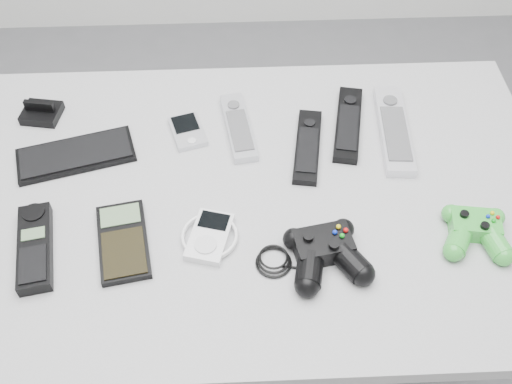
{
  "coord_description": "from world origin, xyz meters",
  "views": [
    {
      "loc": [
        0.03,
        -0.68,
        1.65
      ],
      "look_at": [
        0.06,
        0.03,
        0.8
      ],
      "focal_mm": 42.0,
      "sensor_mm": 36.0,
      "label": 1
    }
  ],
  "objects_px": {
    "pda": "(188,131)",
    "controller_black": "(326,251)",
    "remote_silver_a": "(238,126)",
    "remote_black_a": "(348,123)",
    "calculator": "(123,241)",
    "pda_keyboard": "(76,155)",
    "remote_black_b": "(308,146)",
    "remote_silver_b": "(394,129)",
    "controller_green": "(476,230)",
    "mp3_player": "(210,236)",
    "desk": "(253,213)",
    "cordless_handset": "(35,247)"
  },
  "relations": [
    {
      "from": "pda",
      "to": "controller_black",
      "type": "xyz_separation_m",
      "value": [
        0.25,
        -0.32,
        0.02
      ]
    },
    {
      "from": "remote_silver_a",
      "to": "remote_black_a",
      "type": "height_order",
      "value": "same"
    },
    {
      "from": "pda",
      "to": "calculator",
      "type": "height_order",
      "value": "calculator"
    },
    {
      "from": "pda_keyboard",
      "to": "controller_black",
      "type": "relative_size",
      "value": 0.96
    },
    {
      "from": "remote_black_a",
      "to": "remote_black_b",
      "type": "xyz_separation_m",
      "value": [
        -0.09,
        -0.06,
        -0.0
      ]
    },
    {
      "from": "remote_black_a",
      "to": "controller_black",
      "type": "distance_m",
      "value": 0.34
    },
    {
      "from": "remote_silver_a",
      "to": "remote_silver_b",
      "type": "xyz_separation_m",
      "value": [
        0.32,
        -0.02,
        0.0
      ]
    },
    {
      "from": "calculator",
      "to": "remote_silver_a",
      "type": "bearing_deg",
      "value": 42.94
    },
    {
      "from": "pda_keyboard",
      "to": "calculator",
      "type": "distance_m",
      "value": 0.25
    },
    {
      "from": "controller_green",
      "to": "remote_silver_b",
      "type": "bearing_deg",
      "value": 117.8
    },
    {
      "from": "remote_silver_a",
      "to": "remote_black_b",
      "type": "height_order",
      "value": "remote_silver_a"
    },
    {
      "from": "mp3_player",
      "to": "controller_green",
      "type": "xyz_separation_m",
      "value": [
        0.47,
        -0.01,
        0.01
      ]
    },
    {
      "from": "mp3_player",
      "to": "controller_green",
      "type": "relative_size",
      "value": 0.84
    },
    {
      "from": "remote_silver_a",
      "to": "mp3_player",
      "type": "height_order",
      "value": "remote_silver_a"
    },
    {
      "from": "remote_silver_b",
      "to": "controller_black",
      "type": "distance_m",
      "value": 0.35
    },
    {
      "from": "pda_keyboard",
      "to": "remote_black_a",
      "type": "height_order",
      "value": "remote_black_a"
    },
    {
      "from": "mp3_player",
      "to": "controller_black",
      "type": "relative_size",
      "value": 0.46
    },
    {
      "from": "desk",
      "to": "remote_silver_a",
      "type": "xyz_separation_m",
      "value": [
        -0.02,
        0.17,
        0.08
      ]
    },
    {
      "from": "controller_green",
      "to": "pda",
      "type": "bearing_deg",
      "value": 159.9
    },
    {
      "from": "remote_silver_a",
      "to": "remote_black_b",
      "type": "xyz_separation_m",
      "value": [
        0.14,
        -0.06,
        -0.0
      ]
    },
    {
      "from": "remote_black_a",
      "to": "controller_black",
      "type": "xyz_separation_m",
      "value": [
        -0.09,
        -0.33,
        0.01
      ]
    },
    {
      "from": "remote_silver_b",
      "to": "desk",
      "type": "bearing_deg",
      "value": -150.05
    },
    {
      "from": "pda_keyboard",
      "to": "remote_silver_b",
      "type": "height_order",
      "value": "remote_silver_b"
    },
    {
      "from": "pda_keyboard",
      "to": "pda",
      "type": "distance_m",
      "value": 0.23
    },
    {
      "from": "remote_silver_a",
      "to": "cordless_handset",
      "type": "height_order",
      "value": "cordless_handset"
    },
    {
      "from": "remote_black_a",
      "to": "controller_black",
      "type": "height_order",
      "value": "controller_black"
    },
    {
      "from": "calculator",
      "to": "remote_black_b",
      "type": "bearing_deg",
      "value": 21.96
    },
    {
      "from": "pda",
      "to": "remote_black_b",
      "type": "height_order",
      "value": "remote_black_b"
    },
    {
      "from": "calculator",
      "to": "controller_black",
      "type": "distance_m",
      "value": 0.36
    },
    {
      "from": "cordless_handset",
      "to": "remote_black_b",
      "type": "bearing_deg",
      "value": 14.23
    },
    {
      "from": "desk",
      "to": "pda_keyboard",
      "type": "xyz_separation_m",
      "value": [
        -0.35,
        0.11,
        0.07
      ]
    },
    {
      "from": "cordless_handset",
      "to": "pda_keyboard",
      "type": "bearing_deg",
      "value": 70.75
    },
    {
      "from": "cordless_handset",
      "to": "controller_green",
      "type": "xyz_separation_m",
      "value": [
        0.77,
        -0.0,
        0.01
      ]
    },
    {
      "from": "desk",
      "to": "remote_silver_b",
      "type": "relative_size",
      "value": 4.65
    },
    {
      "from": "remote_black_a",
      "to": "desk",
      "type": "bearing_deg",
      "value": -129.5
    },
    {
      "from": "pda_keyboard",
      "to": "remote_silver_a",
      "type": "relative_size",
      "value": 1.19
    },
    {
      "from": "calculator",
      "to": "desk",
      "type": "bearing_deg",
      "value": 15.41
    },
    {
      "from": "remote_black_a",
      "to": "controller_black",
      "type": "bearing_deg",
      "value": -93.53
    },
    {
      "from": "pda",
      "to": "cordless_handset",
      "type": "xyz_separation_m",
      "value": [
        -0.26,
        -0.28,
        0.01
      ]
    },
    {
      "from": "pda_keyboard",
      "to": "controller_black",
      "type": "bearing_deg",
      "value": -44.56
    },
    {
      "from": "desk",
      "to": "pda_keyboard",
      "type": "height_order",
      "value": "pda_keyboard"
    },
    {
      "from": "mp3_player",
      "to": "calculator",
      "type": "bearing_deg",
      "value": -163.35
    },
    {
      "from": "calculator",
      "to": "pda_keyboard",
      "type": "bearing_deg",
      "value": 107.86
    },
    {
      "from": "desk",
      "to": "remote_silver_a",
      "type": "bearing_deg",
      "value": 97.85
    },
    {
      "from": "desk",
      "to": "mp3_player",
      "type": "height_order",
      "value": "mp3_player"
    },
    {
      "from": "mp3_player",
      "to": "controller_black",
      "type": "height_order",
      "value": "controller_black"
    },
    {
      "from": "remote_silver_b",
      "to": "remote_black_b",
      "type": "bearing_deg",
      "value": -164.19
    },
    {
      "from": "pda",
      "to": "controller_black",
      "type": "relative_size",
      "value": 0.41
    },
    {
      "from": "calculator",
      "to": "controller_green",
      "type": "distance_m",
      "value": 0.62
    },
    {
      "from": "remote_black_b",
      "to": "calculator",
      "type": "xyz_separation_m",
      "value": [
        -0.35,
        -0.22,
        -0.0
      ]
    }
  ]
}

